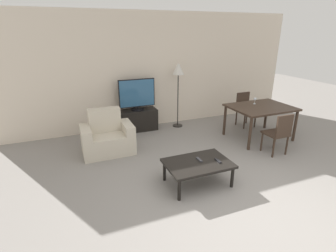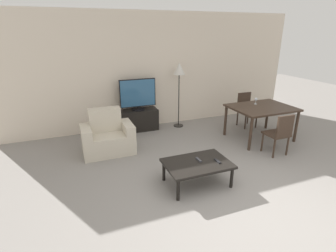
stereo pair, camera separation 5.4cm
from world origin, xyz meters
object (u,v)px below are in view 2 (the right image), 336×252
at_px(tv, 138,95).
at_px(dining_chair_near, 279,133).
at_px(tv_stand, 139,120).
at_px(armchair, 108,138).
at_px(dining_table, 261,110).
at_px(dining_chair_far, 246,108).
at_px(floor_lamp, 179,73).
at_px(coffee_table, 197,165).
at_px(remote_primary, 199,160).
at_px(remote_secondary, 217,161).
at_px(wine_glass_left, 256,100).

xyz_separation_m(tv, dining_chair_near, (2.12, -2.28, -0.41)).
distance_m(tv_stand, tv, 0.62).
height_order(armchair, dining_table, armchair).
distance_m(dining_chair_far, floor_lamp, 1.89).
xyz_separation_m(armchair, coffee_table, (1.09, -1.67, 0.03)).
height_order(floor_lamp, remote_primary, floor_lamp).
xyz_separation_m(armchair, remote_primary, (1.15, -1.61, 0.08)).
bearing_deg(dining_chair_far, remote_secondary, -135.29).
bearing_deg(tv_stand, wine_glass_left, -27.79).
bearing_deg(dining_chair_near, remote_primary, -171.11).
distance_m(dining_chair_near, wine_glass_left, 1.12).
distance_m(armchair, remote_primary, 1.98).
xyz_separation_m(tv_stand, wine_glass_left, (2.36, -1.24, 0.58)).
xyz_separation_m(coffee_table, remote_primary, (0.05, 0.06, 0.05)).
bearing_deg(floor_lamp, coffee_table, -107.39).
relative_size(tv, floor_lamp, 0.54).
bearing_deg(armchair, wine_glass_left, -5.04).
bearing_deg(remote_secondary, dining_table, 34.01).
distance_m(coffee_table, dining_table, 2.46).
bearing_deg(floor_lamp, dining_chair_far, -19.73).
relative_size(dining_table, remote_primary, 8.72).
relative_size(armchair, floor_lamp, 0.62).
distance_m(armchair, coffee_table, 2.00).
height_order(dining_table, remote_primary, dining_table).
distance_m(tv_stand, dining_table, 2.80).
height_order(coffee_table, remote_primary, remote_primary).
bearing_deg(remote_secondary, coffee_table, 163.62).
bearing_deg(tv, remote_secondary, -79.46).
bearing_deg(remote_secondary, wine_glass_left, 38.38).
relative_size(dining_chair_near, floor_lamp, 0.53).
distance_m(coffee_table, wine_glass_left, 2.61).
bearing_deg(dining_table, wine_glass_left, 86.69).
xyz_separation_m(tv, dining_table, (2.35, -1.47, -0.22)).
distance_m(dining_chair_near, remote_primary, 1.89).
xyz_separation_m(tv, coffee_table, (0.20, -2.62, -0.54)).
bearing_deg(dining_chair_far, coffee_table, -140.38).
bearing_deg(dining_table, dining_chair_far, 74.19).
relative_size(remote_primary, remote_secondary, 1.00).
distance_m(armchair, tv, 1.43).
bearing_deg(remote_primary, armchair, 125.39).
bearing_deg(coffee_table, armchair, 123.26).
distance_m(armchair, dining_chair_far, 3.48).
height_order(coffee_table, remote_secondary, remote_secondary).
xyz_separation_m(remote_primary, wine_glass_left, (2.11, 1.33, 0.45)).
bearing_deg(dining_chair_near, tv_stand, 132.93).
bearing_deg(wine_glass_left, floor_lamp, 139.92).
bearing_deg(coffee_table, tv, 94.46).
bearing_deg(tv_stand, dining_table, -32.06).
height_order(dining_chair_near, remote_primary, dining_chair_near).
height_order(tv_stand, remote_primary, tv_stand).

